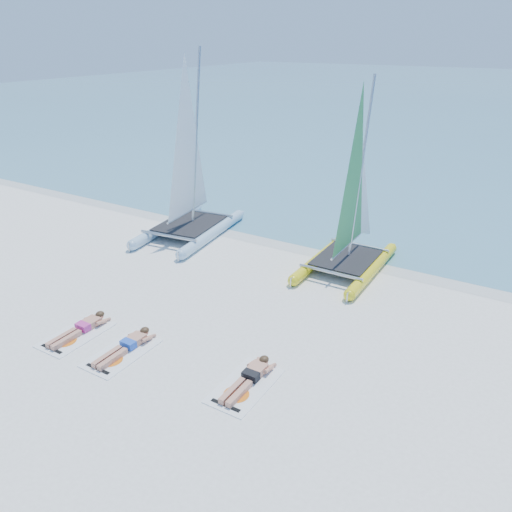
{
  "coord_description": "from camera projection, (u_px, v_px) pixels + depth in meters",
  "views": [
    {
      "loc": [
        7.42,
        -9.53,
        6.98
      ],
      "look_at": [
        0.92,
        1.2,
        1.39
      ],
      "focal_mm": 35.0,
      "sensor_mm": 36.0,
      "label": 1
    }
  ],
  "objects": [
    {
      "name": "wet_sand_strip",
      "position": [
        296.0,
        244.0,
        18.1
      ],
      "size": [
        140.0,
        1.4,
        0.01
      ],
      "primitive_type": "cube",
      "color": "silver",
      "rests_on": "ground"
    },
    {
      "name": "catamaran_yellow",
      "position": [
        355.0,
        208.0,
        15.85
      ],
      "size": [
        2.17,
        4.81,
        6.12
      ],
      "rotation": [
        0.0,
        0.0,
        0.01
      ],
      "color": "yellow",
      "rests_on": "ground"
    },
    {
      "name": "towel_b",
      "position": [
        122.0,
        353.0,
        11.93
      ],
      "size": [
        1.0,
        1.85,
        0.02
      ],
      "primitive_type": "cube",
      "color": "white",
      "rests_on": "ground"
    },
    {
      "name": "towel_a",
      "position": [
        76.0,
        335.0,
        12.65
      ],
      "size": [
        1.0,
        1.85,
        0.02
      ],
      "primitive_type": "cube",
      "color": "white",
      "rests_on": "ground"
    },
    {
      "name": "sunbather_a",
      "position": [
        82.0,
        328.0,
        12.75
      ],
      "size": [
        0.37,
        1.73,
        0.26
      ],
      "color": "tan",
      "rests_on": "towel_a"
    },
    {
      "name": "sea",
      "position": [
        503.0,
        95.0,
        63.03
      ],
      "size": [
        140.0,
        115.0,
        0.01
      ],
      "primitive_type": "cube",
      "color": "#73B7BF",
      "rests_on": "ground"
    },
    {
      "name": "towel_c",
      "position": [
        245.0,
        386.0,
        10.81
      ],
      "size": [
        1.0,
        1.85,
        0.02
      ],
      "primitive_type": "cube",
      "color": "white",
      "rests_on": "ground"
    },
    {
      "name": "catamaran_blue",
      "position": [
        188.0,
        181.0,
        18.35
      ],
      "size": [
        3.0,
        5.28,
        6.84
      ],
      "rotation": [
        0.0,
        0.0,
        0.13
      ],
      "color": "#ADCCE3",
      "rests_on": "ground"
    },
    {
      "name": "ground",
      "position": [
        205.0,
        310.0,
        13.8
      ],
      "size": [
        140.0,
        140.0,
        0.0
      ],
      "primitive_type": "plane",
      "color": "white",
      "rests_on": "ground"
    },
    {
      "name": "sunbather_c",
      "position": [
        250.0,
        377.0,
        10.92
      ],
      "size": [
        0.37,
        1.73,
        0.26
      ],
      "color": "tan",
      "rests_on": "towel_c"
    },
    {
      "name": "sunbather_b",
      "position": [
        127.0,
        345.0,
        12.03
      ],
      "size": [
        0.37,
        1.73,
        0.26
      ],
      "color": "tan",
      "rests_on": "towel_b"
    }
  ]
}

